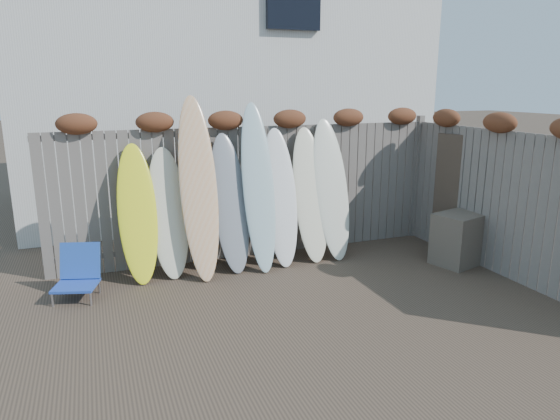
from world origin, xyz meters
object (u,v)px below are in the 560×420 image
object	(u,v)px
surfboard_0	(137,213)
wooden_crate	(458,239)
lattice_panel	(470,198)
beach_chair	(78,273)

from	to	relation	value
surfboard_0	wooden_crate	bearing A→B (deg)	-12.36
lattice_panel	surfboard_0	world-z (taller)	lattice_panel
lattice_panel	beach_chair	bearing A→B (deg)	156.62
surfboard_0	beach_chair	bearing A→B (deg)	-154.93
wooden_crate	surfboard_0	xyz separation A→B (m)	(-4.46, 1.08, 0.54)
beach_chair	lattice_panel	world-z (taller)	lattice_panel
wooden_crate	surfboard_0	distance (m)	4.62
wooden_crate	surfboard_0	size ratio (longest dim) A/B	0.40
beach_chair	lattice_panel	size ratio (longest dim) A/B	0.35
surfboard_0	lattice_panel	bearing A→B (deg)	-8.89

